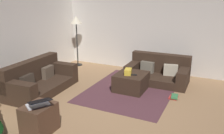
# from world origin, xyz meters

# --- Properties ---
(ground_plane) EXTENTS (6.40, 6.40, 0.00)m
(ground_plane) POSITION_xyz_m (0.00, 0.00, 0.00)
(ground_plane) COLOR #93704C
(corner_partition) EXTENTS (0.12, 6.40, 2.60)m
(corner_partition) POSITION_xyz_m (3.14, 0.00, 1.30)
(corner_partition) COLOR silver
(corner_partition) RESTS_ON ground_plane
(couch_left) EXTENTS (1.86, 0.96, 0.75)m
(couch_left) POSITION_xyz_m (0.36, 2.26, 0.28)
(couch_left) COLOR #332319
(couch_left) RESTS_ON ground_plane
(couch_right) EXTENTS (0.92, 1.60, 0.72)m
(couch_right) POSITION_xyz_m (2.26, -0.18, 0.27)
(couch_right) COLOR #332319
(couch_right) RESTS_ON ground_plane
(ottoman) EXTENTS (0.79, 0.71, 0.41)m
(ottoman) POSITION_xyz_m (1.39, 0.27, 0.21)
(ottoman) COLOR #332319
(ottoman) RESTS_ON ground_plane
(gift_box) EXTENTS (0.29, 0.21, 0.13)m
(gift_box) POSITION_xyz_m (1.31, 0.33, 0.48)
(gift_box) COLOR gold
(gift_box) RESTS_ON ottoman
(tv_remote) EXTENTS (0.10, 0.17, 0.02)m
(tv_remote) POSITION_xyz_m (1.30, 0.18, 0.43)
(tv_remote) COLOR black
(tv_remote) RESTS_ON ottoman
(side_table) EXTENTS (0.52, 0.44, 0.50)m
(side_table) POSITION_xyz_m (-1.03, 0.99, 0.25)
(side_table) COLOR #4C3323
(side_table) RESTS_ON ground_plane
(laptop) EXTENTS (0.50, 0.51, 0.17)m
(laptop) POSITION_xyz_m (-1.06, 0.94, 0.55)
(laptop) COLOR silver
(laptop) RESTS_ON side_table
(book_stack) EXTENTS (0.28, 0.21, 0.07)m
(book_stack) POSITION_xyz_m (1.33, -0.79, 0.03)
(book_stack) COLOR #B7332D
(book_stack) RESTS_ON ground_plane
(corner_lamp) EXTENTS (0.36, 0.36, 1.62)m
(corner_lamp) POSITION_xyz_m (2.62, 2.65, 1.37)
(corner_lamp) COLOR black
(corner_lamp) RESTS_ON ground_plane
(area_rug) EXTENTS (2.60, 2.00, 0.01)m
(area_rug) POSITION_xyz_m (1.39, 0.27, 0.00)
(area_rug) COLOR #4F2D34
(area_rug) RESTS_ON ground_plane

